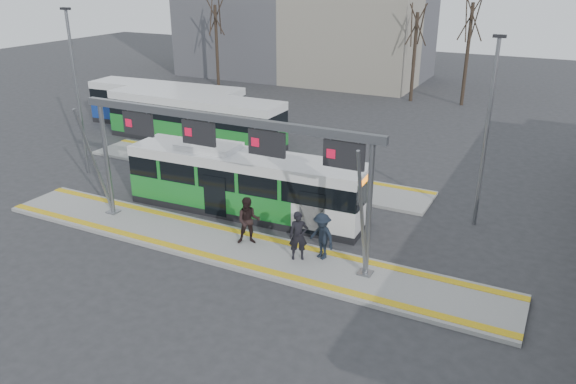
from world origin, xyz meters
name	(u,v)px	position (x,y,z in m)	size (l,w,h in m)	color
ground	(232,248)	(0.00, 0.00, 0.00)	(120.00, 120.00, 0.00)	#2D2D30
platform_main	(232,247)	(0.00, 0.00, 0.07)	(22.00, 3.00, 0.15)	gray
platform_second	(248,171)	(-4.00, 8.00, 0.07)	(20.00, 3.00, 0.15)	gray
tactile_main	(232,245)	(0.00, 0.00, 0.16)	(22.00, 2.65, 0.02)	yellow
tactile_second	(259,163)	(-4.00, 9.15, 0.16)	(20.00, 0.35, 0.02)	yellow
gantry	(223,142)	(-0.35, 0.25, 4.30)	(13.00, 1.68, 5.20)	slate
hero_bus	(245,183)	(-1.36, 3.35, 1.40)	(11.19, 2.85, 3.05)	black
bg_bus_green	(195,120)	(-9.90, 11.41, 1.47)	(11.95, 2.57, 2.99)	black
bg_bus_blue	(166,106)	(-14.04, 13.73, 1.45)	(11.36, 3.22, 2.93)	black
passenger_a	(298,236)	(2.84, 0.21, 1.11)	(0.70, 0.46, 1.91)	black
passenger_b	(249,221)	(0.52, 0.48, 1.12)	(0.95, 0.74, 1.95)	black
passenger_c	(322,236)	(3.60, 0.67, 1.06)	(1.18, 0.68, 1.83)	black
tree_left	(417,25)	(-0.92, 29.35, 6.11)	(1.40, 1.40, 8.06)	#382B21
tree_mid	(472,17)	(3.18, 29.78, 6.83)	(1.40, 1.40, 9.01)	#382B21
tree_far	(215,17)	(-18.93, 27.54, 6.26)	(1.40, 1.40, 8.25)	#382B21
lamp_west	(77,90)	(-11.77, 3.98, 4.55)	(0.50, 0.25, 8.61)	slate
lamp_east	(487,130)	(8.21, 6.76, 4.26)	(0.50, 0.25, 8.03)	slate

